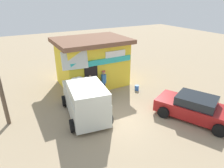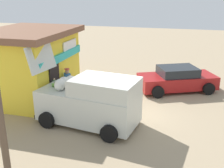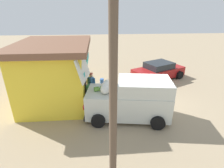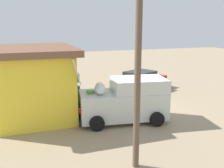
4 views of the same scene
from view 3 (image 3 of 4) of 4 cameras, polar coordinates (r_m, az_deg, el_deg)
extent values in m
plane|color=#9E896B|center=(10.24, 10.78, -6.73)|extent=(60.00, 60.00, 0.00)
cube|color=yellow|center=(10.54, -17.71, 2.80)|extent=(4.56, 3.38, 3.12)
cube|color=#2DB7B2|center=(10.08, -8.44, 6.50)|extent=(4.32, 0.14, 0.36)
cube|color=black|center=(9.73, -8.49, -1.59)|extent=(0.90, 0.06, 2.00)
cube|color=white|center=(10.96, -8.33, 9.56)|extent=(1.50, 0.07, 0.60)
cube|color=brown|center=(10.10, -18.90, 11.87)|extent=(5.12, 3.93, 0.29)
cube|color=silver|center=(8.72, 5.11, -6.05)|extent=(2.33, 4.18, 1.22)
cube|color=silver|center=(8.37, 10.49, -0.65)|extent=(2.04, 2.68, 0.61)
cube|color=black|center=(8.61, 18.28, -1.02)|extent=(1.50, 0.30, 0.47)
cube|color=silver|center=(8.21, -9.49, 5.25)|extent=(1.63, 0.57, 1.09)
ellipsoid|color=silver|center=(8.12, -2.28, -1.72)|extent=(0.53, 0.44, 0.44)
ellipsoid|color=silver|center=(8.73, -1.50, 0.05)|extent=(0.50, 0.41, 0.41)
ellipsoid|color=silver|center=(8.36, -2.06, -0.86)|extent=(0.56, 0.46, 0.46)
cylinder|color=#66A33F|center=(8.44, -4.92, -1.83)|extent=(0.23, 0.30, 0.16)
cylinder|color=#5A9E39|center=(8.67, -3.76, -1.29)|extent=(0.30, 0.17, 0.11)
cylinder|color=#57912E|center=(8.63, -5.12, -1.36)|extent=(0.21, 0.26, 0.13)
cube|color=black|center=(9.15, -7.92, -8.53)|extent=(1.68, 0.32, 0.16)
cube|color=red|center=(8.27, -9.12, -7.55)|extent=(0.15, 0.08, 0.20)
cube|color=red|center=(9.46, -7.38, -3.27)|extent=(0.15, 0.08, 0.20)
cylinder|color=black|center=(8.32, 14.65, -12.19)|extent=(0.31, 0.68, 0.65)
cylinder|color=black|center=(9.92, 12.75, -5.79)|extent=(0.31, 0.68, 0.65)
cylinder|color=black|center=(8.23, -4.51, -11.86)|extent=(0.31, 0.68, 0.65)
cylinder|color=black|center=(9.84, -3.01, -5.45)|extent=(0.31, 0.68, 0.65)
cube|color=maroon|center=(14.10, 14.81, 3.73)|extent=(3.29, 4.41, 0.68)
cube|color=#1E2328|center=(13.93, 15.04, 5.91)|extent=(2.20, 2.41, 0.45)
cylinder|color=black|center=(14.58, 21.16, 2.72)|extent=(0.47, 0.66, 0.63)
cylinder|color=black|center=(15.72, 16.04, 4.84)|extent=(0.47, 0.66, 0.63)
cylinder|color=black|center=(12.64, 13.09, 0.65)|extent=(0.47, 0.66, 0.63)
cylinder|color=black|center=(13.94, 7.99, 3.20)|extent=(0.47, 0.66, 0.63)
cylinder|color=navy|center=(10.58, -5.88, -2.91)|extent=(0.15, 0.15, 0.80)
cylinder|color=navy|center=(10.77, -7.33, -2.48)|extent=(0.15, 0.15, 0.80)
cylinder|color=#3872B2|center=(10.40, -6.79, 0.70)|extent=(0.48, 0.48, 0.57)
sphere|color=tan|center=(10.25, -6.89, 2.72)|extent=(0.22, 0.22, 0.22)
cylinder|color=#CC4C3F|center=(10.21, -6.92, 3.40)|extent=(0.24, 0.24, 0.05)
cylinder|color=#3872B2|center=(10.25, -5.73, 0.50)|extent=(0.09, 0.09, 0.54)
cylinder|color=#3872B2|center=(10.53, -7.82, 1.03)|extent=(0.09, 0.09, 0.54)
cylinder|color=#4C4C51|center=(9.51, -7.08, -6.14)|extent=(0.15, 0.15, 0.82)
cylinder|color=#4C4C51|center=(9.73, -5.75, -5.35)|extent=(0.15, 0.15, 0.82)
cylinder|color=#4C9959|center=(9.46, -7.49, -2.12)|extent=(0.67, 0.71, 0.65)
sphere|color=tan|center=(9.51, -8.82, -0.14)|extent=(0.22, 0.22, 0.22)
cylinder|color=#4C9959|center=(9.46, -9.35, -2.69)|extent=(0.09, 0.09, 0.55)
cylinder|color=#4C9959|center=(9.77, -7.41, -1.69)|extent=(0.09, 0.09, 0.55)
ellipsoid|color=silver|center=(9.52, -16.01, -8.19)|extent=(0.86, 0.79, 0.45)
cylinder|color=#4D9435|center=(9.44, -17.77, -9.97)|extent=(0.25, 0.14, 0.10)
cylinder|color=#549C34|center=(9.30, -15.69, -10.22)|extent=(0.33, 0.24, 0.11)
cylinder|color=#5DAD46|center=(9.79, -14.07, -8.05)|extent=(0.17, 0.24, 0.15)
cylinder|color=#54AF3D|center=(9.40, -16.09, -9.76)|extent=(0.32, 0.25, 0.14)
cylinder|color=blue|center=(12.82, -3.31, 0.93)|extent=(0.28, 0.28, 0.36)
cylinder|color=brown|center=(4.34, 0.35, -9.41)|extent=(0.20, 0.20, 5.42)
camera|label=1|loc=(11.42, 67.97, 14.87)|focal=32.09mm
camera|label=2|loc=(5.38, 106.25, -5.70)|focal=44.00mm
camera|label=4|loc=(4.18, -137.56, -26.31)|focal=40.69mm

